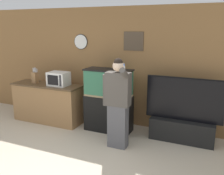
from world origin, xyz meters
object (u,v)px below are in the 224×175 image
at_px(knife_block, 35,77).
at_px(microwave, 59,79).
at_px(counter_island, 48,103).
at_px(person_standing, 118,102).
at_px(tv_on_stand, 182,123).
at_px(aquarium_on_stand, 108,101).

bearing_deg(knife_block, microwave, 0.65).
bearing_deg(microwave, knife_block, -179.35).
height_order(counter_island, knife_block, knife_block).
height_order(counter_island, person_standing, person_standing).
bearing_deg(counter_island, tv_on_stand, 3.90).
relative_size(counter_island, person_standing, 1.02).
distance_m(microwave, person_standing, 1.75).
bearing_deg(aquarium_on_stand, knife_block, -177.58).
height_order(tv_on_stand, person_standing, person_standing).
relative_size(counter_island, microwave, 3.77).
distance_m(microwave, aquarium_on_stand, 1.25).
xyz_separation_m(aquarium_on_stand, tv_on_stand, (1.52, 0.13, -0.30)).
relative_size(microwave, aquarium_on_stand, 0.33).
distance_m(knife_block, person_standing, 2.38).
relative_size(knife_block, person_standing, 0.22).
bearing_deg(microwave, aquarium_on_stand, 3.40).
height_order(knife_block, person_standing, person_standing).
distance_m(counter_island, tv_on_stand, 3.05).
bearing_deg(tv_on_stand, aquarium_on_stand, -175.27).
bearing_deg(counter_island, knife_block, 179.40).
bearing_deg(aquarium_on_stand, tv_on_stand, 4.73).
xyz_separation_m(knife_block, person_standing, (2.31, -0.54, -0.17)).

